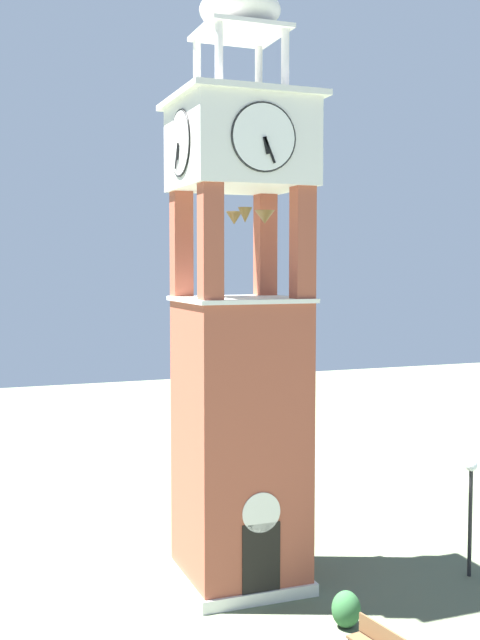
{
  "coord_description": "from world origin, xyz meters",
  "views": [
    {
      "loc": [
        -7.89,
        -20.8,
        9.21
      ],
      "look_at": [
        0.0,
        0.0,
        7.65
      ],
      "focal_mm": 44.14,
      "sensor_mm": 36.0,
      "label": 1
    }
  ],
  "objects": [
    {
      "name": "trash_bin",
      "position": [
        2.73,
        2.71,
        0.4
      ],
      "size": [
        0.52,
        0.52,
        0.8
      ],
      "primitive_type": "cylinder",
      "color": "#38513D",
      "rests_on": "ground"
    },
    {
      "name": "shrub_near_entry",
      "position": [
        1.52,
        -3.61,
        0.47
      ],
      "size": [
        0.74,
        0.74,
        0.93
      ],
      "primitive_type": "ellipsoid",
      "color": "#28562D",
      "rests_on": "ground"
    },
    {
      "name": "lamp_post",
      "position": [
        6.52,
        -1.98,
        2.47
      ],
      "size": [
        0.36,
        0.36,
        3.51
      ],
      "color": "black",
      "rests_on": "ground"
    },
    {
      "name": "ground",
      "position": [
        0.0,
        0.0,
        0.0
      ],
      "size": [
        80.0,
        80.0,
        0.0
      ],
      "primitive_type": "plane",
      "color": "#5B664C"
    },
    {
      "name": "clock_tower",
      "position": [
        0.0,
        -0.0,
        6.83
      ],
      "size": [
        3.81,
        3.81,
        16.99
      ],
      "color": "#9E4C38",
      "rests_on": "ground"
    }
  ]
}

